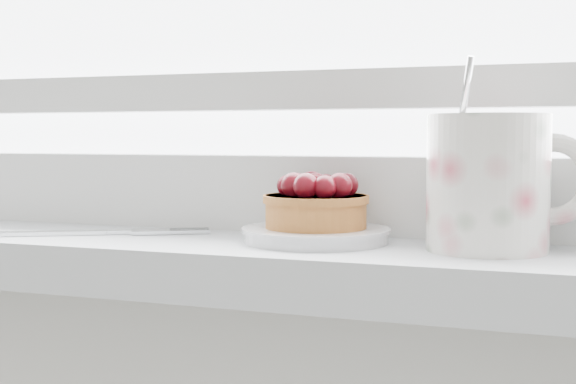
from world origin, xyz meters
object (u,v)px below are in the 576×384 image
at_px(floral_mug, 492,180).
at_px(fork, 86,233).
at_px(raspberry_tart, 316,203).
at_px(saucer, 316,235).

xyz_separation_m(floral_mug, fork, (-0.35, -0.02, -0.05)).
distance_m(floral_mug, fork, 0.36).
bearing_deg(raspberry_tart, saucer, 148.72).
relative_size(saucer, fork, 0.62).
bearing_deg(raspberry_tart, fork, -173.39).
height_order(raspberry_tart, fork, raspberry_tart).
bearing_deg(floral_mug, saucer, -179.95).
xyz_separation_m(saucer, floral_mug, (0.14, 0.00, 0.05)).
bearing_deg(fork, saucer, 6.70).
bearing_deg(saucer, fork, -173.30).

